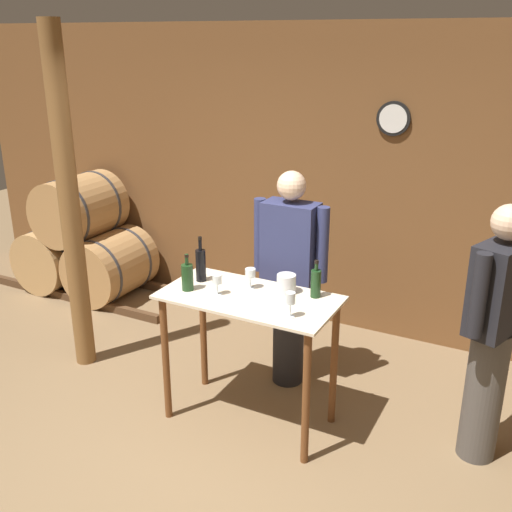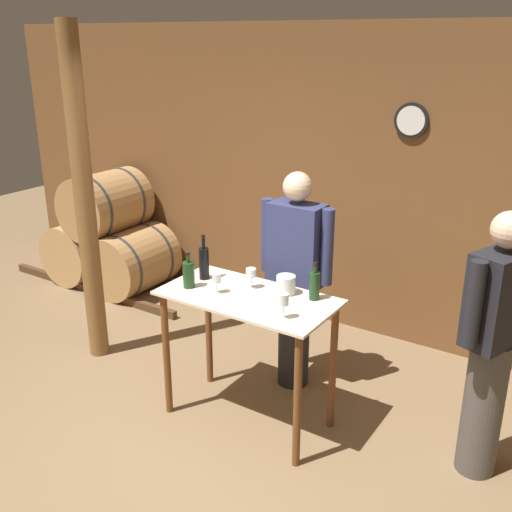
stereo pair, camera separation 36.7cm
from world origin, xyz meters
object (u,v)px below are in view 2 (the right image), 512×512
(wooden_post, at_px, (85,201))
(wine_bottle_far_left, at_px, (204,262))
(ice_bucket, at_px, (286,285))
(person_host, at_px, (493,343))
(person_visitor_with_scarf, at_px, (295,277))
(wine_bottle_left, at_px, (189,274))
(wine_bottle_center, at_px, (315,285))
(wine_glass_near_center, at_px, (251,273))
(wine_glass_near_right, at_px, (284,300))
(wine_glass_near_left, at_px, (217,279))

(wooden_post, relative_size, wine_bottle_far_left, 8.34)
(wine_bottle_far_left, height_order, ice_bucket, wine_bottle_far_left)
(person_host, relative_size, person_visitor_with_scarf, 1.00)
(wine_bottle_far_left, distance_m, person_host, 1.94)
(wine_bottle_left, xyz_separation_m, person_host, (1.91, 0.44, -0.16))
(wine_bottle_center, distance_m, wine_glass_near_center, 0.45)
(person_visitor_with_scarf, bearing_deg, person_host, -9.63)
(wine_bottle_far_left, xyz_separation_m, wine_glass_near_right, (0.79, -0.24, -0.00))
(wine_bottle_left, relative_size, wine_glass_near_center, 1.81)
(wine_glass_near_right, relative_size, person_visitor_with_scarf, 0.10)
(wine_glass_near_left, height_order, ice_bucket, wine_glass_near_left)
(wooden_post, relative_size, wine_bottle_center, 10.52)
(wine_bottle_left, bearing_deg, person_visitor_with_scarf, 57.41)
(wine_glass_near_center, height_order, ice_bucket, wine_glass_near_center)
(ice_bucket, bearing_deg, wine_glass_near_left, -148.23)
(wine_bottle_center, bearing_deg, wooden_post, -176.86)
(wine_glass_near_right, bearing_deg, wine_bottle_left, 175.71)
(wooden_post, xyz_separation_m, person_visitor_with_scarf, (1.63, 0.51, -0.46))
(wooden_post, bearing_deg, wine_glass_near_left, -6.33)
(ice_bucket, xyz_separation_m, person_host, (1.30, 0.18, -0.13))
(person_visitor_with_scarf, bearing_deg, ice_bucket, -68.58)
(wine_bottle_center, distance_m, wine_glass_near_left, 0.65)
(wine_bottle_far_left, bearing_deg, person_host, 7.89)
(wooden_post, bearing_deg, ice_bucket, 2.74)
(wine_bottle_left, xyz_separation_m, wine_bottle_center, (0.81, 0.29, 0.00))
(person_host, bearing_deg, wine_bottle_far_left, -172.11)
(wine_glass_near_center, xyz_separation_m, person_visitor_with_scarf, (0.08, 0.47, -0.17))
(wine_bottle_far_left, bearing_deg, wooden_post, 179.86)
(wine_bottle_far_left, relative_size, wine_bottle_left, 1.26)
(wooden_post, distance_m, wine_bottle_left, 1.24)
(wooden_post, bearing_deg, person_host, 4.84)
(wine_glass_near_right, height_order, person_visitor_with_scarf, person_visitor_with_scarf)
(wine_bottle_left, bearing_deg, wine_bottle_center, 19.78)
(person_host, bearing_deg, person_visitor_with_scarf, 170.37)
(wine_glass_near_right, height_order, person_host, person_host)
(wooden_post, xyz_separation_m, wine_glass_near_left, (1.41, -0.16, -0.29))
(wooden_post, xyz_separation_m, wine_bottle_left, (1.19, -0.18, -0.29))
(wine_bottle_far_left, relative_size, wine_bottle_center, 1.26)
(ice_bucket, relative_size, person_visitor_with_scarf, 0.08)
(person_host, height_order, person_visitor_with_scarf, person_host)
(wooden_post, height_order, wine_glass_near_left, wooden_post)
(wine_bottle_center, bearing_deg, wine_bottle_left, -160.22)
(wine_bottle_center, xyz_separation_m, wine_glass_near_center, (-0.45, -0.07, 0.01))
(wine_glass_near_center, bearing_deg, ice_bucket, 10.83)
(person_host, bearing_deg, ice_bucket, -172.27)
(wooden_post, bearing_deg, wine_bottle_left, -8.69)
(wine_bottle_far_left, relative_size, wine_glass_near_center, 2.28)
(wine_glass_near_right, bearing_deg, wooden_post, 173.06)
(wooden_post, height_order, wine_glass_near_right, wooden_post)
(wooden_post, relative_size, wine_bottle_left, 10.53)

